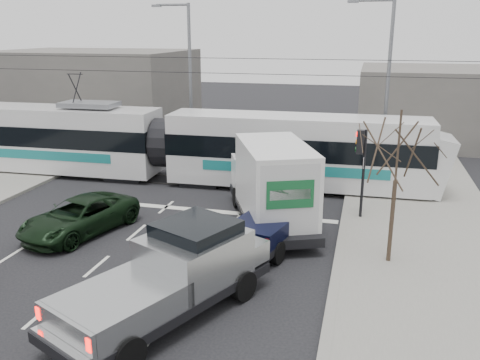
% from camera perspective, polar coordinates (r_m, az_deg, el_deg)
% --- Properties ---
extents(ground, '(120.00, 120.00, 0.00)m').
position_cam_1_polar(ground, '(16.86, -10.66, -10.12)').
color(ground, black).
rests_on(ground, ground).
extents(sidewalk_right, '(6.00, 60.00, 0.15)m').
position_cam_1_polar(sidewalk_right, '(15.66, 21.75, -12.99)').
color(sidewalk_right, gray).
rests_on(sidewalk_right, ground).
extents(rails, '(60.00, 1.60, 0.03)m').
position_cam_1_polar(rails, '(25.61, -1.38, -0.45)').
color(rails, '#33302D').
rests_on(rails, ground).
extents(building_left, '(14.00, 10.00, 6.00)m').
position_cam_1_polar(building_left, '(41.37, -16.00, 9.66)').
color(building_left, slate).
rests_on(building_left, ground).
extents(building_right, '(12.00, 10.00, 5.00)m').
position_cam_1_polar(building_right, '(38.30, 22.39, 7.80)').
color(building_right, slate).
rests_on(building_right, ground).
extents(bare_tree, '(2.40, 2.40, 5.00)m').
position_cam_1_polar(bare_tree, '(16.54, 17.30, 2.88)').
color(bare_tree, '#47382B').
rests_on(bare_tree, ground).
extents(traffic_signal, '(0.44, 0.44, 3.60)m').
position_cam_1_polar(traffic_signal, '(20.64, 13.46, 2.78)').
color(traffic_signal, black).
rests_on(traffic_signal, ground).
extents(street_lamp_near, '(2.38, 0.25, 9.00)m').
position_cam_1_polar(street_lamp_near, '(27.70, 15.92, 10.99)').
color(street_lamp_near, slate).
rests_on(street_lamp_near, ground).
extents(street_lamp_far, '(2.38, 0.25, 9.00)m').
position_cam_1_polar(street_lamp_far, '(31.59, -5.95, 12.12)').
color(street_lamp_far, slate).
rests_on(street_lamp_far, ground).
extents(catenary, '(60.00, 0.20, 7.00)m').
position_cam_1_polar(catenary, '(24.76, -1.44, 8.14)').
color(catenary, black).
rests_on(catenary, ground).
extents(tram, '(26.07, 3.33, 5.31)m').
position_cam_1_polar(tram, '(26.28, -8.55, 4.03)').
color(tram, silver).
rests_on(tram, ground).
extents(silver_pickup, '(4.76, 6.86, 2.38)m').
position_cam_1_polar(silver_pickup, '(14.03, -7.27, -10.28)').
color(silver_pickup, black).
rests_on(silver_pickup, ground).
extents(box_truck, '(4.81, 7.17, 3.40)m').
position_cam_1_polar(box_truck, '(19.88, 3.56, -0.48)').
color(box_truck, black).
rests_on(box_truck, ground).
extents(navy_pickup, '(2.96, 5.12, 2.03)m').
position_cam_1_polar(navy_pickup, '(18.65, 4.40, -3.85)').
color(navy_pickup, black).
rests_on(navy_pickup, ground).
extents(green_car, '(3.46, 5.25, 1.34)m').
position_cam_1_polar(green_car, '(20.26, -17.58, -3.93)').
color(green_car, black).
rests_on(green_car, ground).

